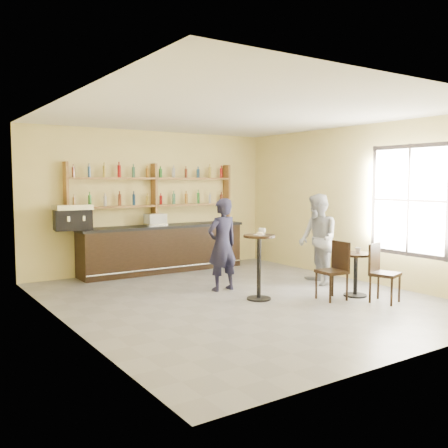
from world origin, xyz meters
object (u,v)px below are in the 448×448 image
espresso_machine (73,217)px  patron_second (318,239)px  chair_west (332,271)px  pedestal_table (259,267)px  chair_south (385,273)px  cafe_table (356,275)px  man_main (222,245)px  pastry_case (155,220)px  bar_counter (163,248)px

espresso_machine → patron_second: size_ratio=0.40×
espresso_machine → chair_west: espresso_machine is taller
pedestal_table → chair_south: pedestal_table is taller
chair_south → cafe_table: bearing=77.0°
pedestal_table → man_main: (-0.12, 0.97, 0.30)m
pastry_case → patron_second: size_ratio=0.24×
pedestal_table → man_main: bearing=97.3°
bar_counter → chair_west: bearing=-73.7°
bar_counter → chair_west: bar_counter is taller
pastry_case → chair_west: size_ratio=0.44×
espresso_machine → bar_counter: bearing=8.1°
espresso_machine → pedestal_table: 4.09m
chair_south → patron_second: patron_second is taller
pedestal_table → pastry_case: bearing=95.6°
pastry_case → man_main: (0.21, -2.41, -0.32)m
bar_counter → pedestal_table: 3.38m
cafe_table → chair_south: size_ratio=0.78×
pedestal_table → man_main: 1.02m
pastry_case → pedestal_table: 3.45m
espresso_machine → chair_west: bearing=-43.6°
bar_counter → cafe_table: bearing=-67.2°
patron_second → chair_west: bearing=-14.8°
espresso_machine → chair_south: 6.15m
espresso_machine → pastry_case: 1.86m
pastry_case → patron_second: 3.67m
bar_counter → espresso_machine: (-2.04, 0.00, 0.79)m
chair_west → chair_south: size_ratio=1.01×
chair_west → espresso_machine: bearing=-136.4°
pastry_case → chair_west: bearing=-69.0°
espresso_machine → cafe_table: bearing=-39.5°
espresso_machine → patron_second: patron_second is taller
bar_counter → patron_second: bearing=-57.5°
espresso_machine → patron_second: 4.98m
espresso_machine → patron_second: (3.96, -3.00, -0.41)m
man_main → cafe_table: (1.72, -1.73, -0.48)m
pastry_case → cafe_table: bearing=-62.6°
patron_second → espresso_machine: bearing=-108.2°
bar_counter → pedestal_table: size_ratio=3.46×
espresso_machine → chair_west: 5.27m
man_main → chair_west: man_main is taller
man_main → patron_second: (1.89, -0.59, 0.04)m
cafe_table → patron_second: patron_second is taller
bar_counter → patron_second: 3.58m
man_main → chair_west: (1.17, -1.68, -0.37)m
espresso_machine → pastry_case: espresso_machine is taller
pedestal_table → chair_south: bearing=-39.6°
pastry_case → cafe_table: pastry_case is taller
bar_counter → pastry_case: (-0.18, 0.00, 0.66)m
cafe_table → espresso_machine: bearing=132.4°
cafe_table → chair_west: size_ratio=0.77×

